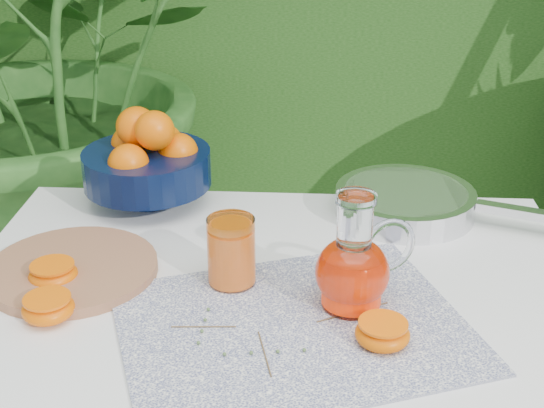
# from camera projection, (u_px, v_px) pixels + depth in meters

# --- Properties ---
(potted_plant_left) EXTENTS (2.20, 2.20, 1.71)m
(potted_plant_left) POSITION_uv_depth(u_px,v_px,m) (40.00, 51.00, 2.16)
(potted_plant_left) COLOR #22521C
(potted_plant_left) RESTS_ON ground
(white_table) EXTENTS (1.00, 0.70, 0.75)m
(white_table) POSITION_uv_depth(u_px,v_px,m) (271.00, 325.00, 1.25)
(white_table) COLOR white
(white_table) RESTS_ON ground
(placemat) EXTENTS (0.59, 0.53, 0.00)m
(placemat) POSITION_uv_depth(u_px,v_px,m) (293.00, 327.00, 1.09)
(placemat) COLOR #0E154F
(placemat) RESTS_ON white_table
(cutting_board) EXTENTS (0.33, 0.33, 0.02)m
(cutting_board) POSITION_uv_depth(u_px,v_px,m) (72.00, 269.00, 1.23)
(cutting_board) COLOR #8C5A3F
(cutting_board) RESTS_ON white_table
(fruit_bowl) EXTENTS (0.32, 0.32, 0.19)m
(fruit_bowl) POSITION_uv_depth(u_px,v_px,m) (148.00, 160.00, 1.45)
(fruit_bowl) COLOR black
(fruit_bowl) RESTS_ON white_table
(juice_pitcher) EXTENTS (0.17, 0.15, 0.18)m
(juice_pitcher) POSITION_uv_depth(u_px,v_px,m) (354.00, 268.00, 1.12)
(juice_pitcher) COLOR white
(juice_pitcher) RESTS_ON white_table
(juice_tumbler) EXTENTS (0.09, 0.09, 0.11)m
(juice_tumbler) POSITION_uv_depth(u_px,v_px,m) (231.00, 253.00, 1.18)
(juice_tumbler) COLOR white
(juice_tumbler) RESTS_ON white_table
(saute_pan) EXTENTS (0.48, 0.34, 0.05)m
(saute_pan) POSITION_uv_depth(u_px,v_px,m) (407.00, 201.00, 1.43)
(saute_pan) COLOR silver
(saute_pan) RESTS_ON white_table
(orange_halves) EXTENTS (0.59, 0.21, 0.04)m
(orange_halves) POSITION_uv_depth(u_px,v_px,m) (155.00, 304.00, 1.12)
(orange_halves) COLOR #E66202
(orange_halves) RESTS_ON white_table
(thyme_sprigs) EXTENTS (0.32, 0.22, 0.01)m
(thyme_sprigs) POSITION_uv_depth(u_px,v_px,m) (278.00, 329.00, 1.08)
(thyme_sprigs) COLOR brown
(thyme_sprigs) RESTS_ON white_table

